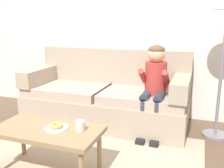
# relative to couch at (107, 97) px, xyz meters

# --- Properties ---
(ground) EXTENTS (10.00, 10.00, 0.00)m
(ground) POSITION_rel_couch_xyz_m (0.05, -0.85, -0.35)
(ground) COLOR brown
(wall_back) EXTENTS (8.00, 0.10, 2.80)m
(wall_back) POSITION_rel_couch_xyz_m (0.05, 0.55, 1.05)
(wall_back) COLOR silver
(wall_back) RESTS_ON ground
(area_rug) EXTENTS (2.52, 1.80, 0.01)m
(area_rug) POSITION_rel_couch_xyz_m (0.05, -1.10, -0.35)
(area_rug) COLOR tan
(area_rug) RESTS_ON ground
(couch) EXTENTS (2.19, 0.90, 1.00)m
(couch) POSITION_rel_couch_xyz_m (0.00, 0.00, 0.00)
(couch) COLOR tan
(couch) RESTS_ON ground
(coffee_table) EXTENTS (0.98, 0.49, 0.44)m
(coffee_table) POSITION_rel_couch_xyz_m (-0.06, -1.37, 0.03)
(coffee_table) COLOR #937551
(coffee_table) RESTS_ON ground
(person_child) EXTENTS (0.34, 0.58, 1.10)m
(person_child) POSITION_rel_couch_xyz_m (0.69, -0.21, 0.32)
(person_child) COLOR #AD3833
(person_child) RESTS_ON ground
(plate) EXTENTS (0.21, 0.21, 0.01)m
(plate) POSITION_rel_couch_xyz_m (0.03, -1.34, 0.09)
(plate) COLOR white
(plate) RESTS_ON coffee_table
(donut) EXTENTS (0.17, 0.17, 0.04)m
(donut) POSITION_rel_couch_xyz_m (0.03, -1.34, 0.11)
(donut) COLOR tan
(donut) RESTS_ON plate
(mug) EXTENTS (0.08, 0.08, 0.09)m
(mug) POSITION_rel_couch_xyz_m (0.25, -1.31, 0.13)
(mug) COLOR silver
(mug) RESTS_ON coffee_table
(toy_controller) EXTENTS (0.23, 0.09, 0.05)m
(toy_controller) POSITION_rel_couch_xyz_m (-0.69, -0.72, -0.33)
(toy_controller) COLOR red
(toy_controller) RESTS_ON ground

